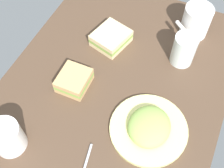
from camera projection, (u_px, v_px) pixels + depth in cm
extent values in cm
cube|color=#4C3828|center=(112.00, 91.00, 85.83)|extent=(90.00, 64.00, 2.00)
cylinder|color=#EAE58C|center=(148.00, 129.00, 77.53)|extent=(21.03, 21.03, 1.20)
ellipsoid|color=#99BF59|center=(149.00, 126.00, 76.00)|extent=(12.44, 11.20, 4.87)
cylinder|color=white|center=(196.00, 21.00, 92.87)|extent=(8.96, 8.96, 10.40)
cylinder|color=brown|center=(200.00, 10.00, 88.91)|extent=(7.88, 7.88, 0.40)
cylinder|color=white|center=(180.00, 26.00, 91.03)|extent=(3.53, 3.84, 1.20)
cylinder|color=white|center=(7.00, 137.00, 72.25)|extent=(8.14, 8.14, 8.71)
cylinder|color=tan|center=(2.00, 131.00, 69.01)|extent=(7.16, 7.16, 0.40)
cube|color=tan|center=(75.00, 83.00, 85.26)|extent=(9.50, 8.58, 1.60)
cube|color=#8CB24C|center=(74.00, 80.00, 84.08)|extent=(9.50, 8.58, 1.20)
cube|color=tan|center=(73.00, 78.00, 82.90)|extent=(9.50, 8.58, 1.60)
cube|color=beige|center=(111.00, 41.00, 94.11)|extent=(12.93, 12.16, 1.60)
cube|color=#8CB24C|center=(111.00, 38.00, 92.93)|extent=(12.93, 12.16, 1.20)
cube|color=beige|center=(111.00, 35.00, 91.76)|extent=(12.93, 12.16, 1.60)
cylinder|color=silver|center=(184.00, 50.00, 86.58)|extent=(7.01, 7.01, 10.24)
cylinder|color=white|center=(182.00, 54.00, 88.43)|extent=(6.31, 6.31, 5.85)
cylinder|color=silver|center=(86.00, 161.00, 73.03)|extent=(9.30, 2.43, 0.70)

